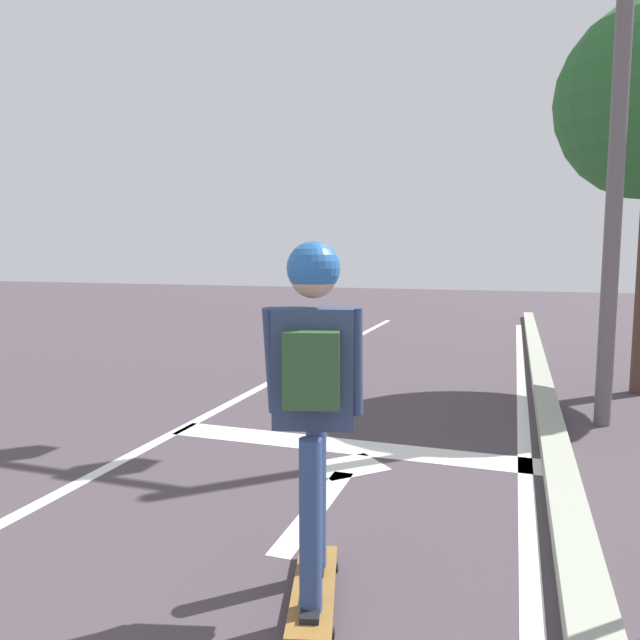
# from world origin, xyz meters

# --- Properties ---
(lane_line_center) EXTENTS (0.12, 20.00, 0.01)m
(lane_line_center) POSITION_xyz_m (0.07, 6.00, 0.00)
(lane_line_center) COLOR silver
(lane_line_center) RESTS_ON ground
(lane_line_curbside) EXTENTS (0.12, 20.00, 0.01)m
(lane_line_curbside) POSITION_xyz_m (3.36, 6.00, 0.00)
(lane_line_curbside) COLOR silver
(lane_line_curbside) RESTS_ON ground
(stop_bar) EXTENTS (3.43, 0.40, 0.01)m
(stop_bar) POSITION_xyz_m (1.79, 5.84, 0.00)
(stop_bar) COLOR silver
(stop_bar) RESTS_ON ground
(lane_arrow_stem) EXTENTS (0.16, 1.40, 0.01)m
(lane_arrow_stem) POSITION_xyz_m (1.96, 4.50, 0.00)
(lane_arrow_stem) COLOR silver
(lane_arrow_stem) RESTS_ON ground
(lane_arrow_head) EXTENTS (0.71, 0.71, 0.01)m
(lane_arrow_head) POSITION_xyz_m (1.96, 5.35, 0.00)
(lane_arrow_head) COLOR silver
(lane_arrow_head) RESTS_ON ground
(curb_strip) EXTENTS (0.24, 24.00, 0.14)m
(curb_strip) POSITION_xyz_m (3.61, 6.00, 0.07)
(curb_strip) COLOR #9BA08E
(curb_strip) RESTS_ON ground
(skateboard) EXTENTS (0.42, 0.86, 0.08)m
(skateboard) POSITION_xyz_m (2.30, 3.47, 0.06)
(skateboard) COLOR olive
(skateboard) RESTS_ON ground
(skater) EXTENTS (0.47, 0.64, 1.75)m
(skater) POSITION_xyz_m (2.30, 3.46, 1.20)
(skater) COLOR #314877
(skater) RESTS_ON skateboard
(traffic_signal_mast) EXTENTS (4.38, 0.34, 5.75)m
(traffic_signal_mast) POSITION_xyz_m (2.91, 7.34, 4.17)
(traffic_signal_mast) COLOR #60595A
(traffic_signal_mast) RESTS_ON ground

